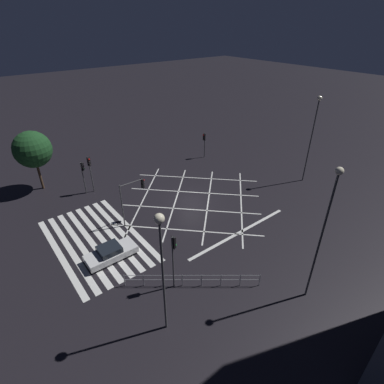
{
  "coord_description": "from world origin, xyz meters",
  "views": [
    {
      "loc": [
        21.47,
        -16.84,
        17.02
      ],
      "look_at": [
        0.0,
        0.0,
        1.05
      ],
      "focal_mm": 28.0,
      "sensor_mm": 36.0,
      "label": 1
    }
  ],
  "objects_px": {
    "traffic_light_sw_main": "(90,168)",
    "traffic_light_median_south": "(133,192)",
    "street_lamp_east": "(314,126)",
    "street_lamp_west": "(161,250)",
    "traffic_light_se_cross": "(174,252)",
    "street_lamp_far": "(326,219)",
    "street_tree_near": "(32,150)",
    "waiting_car": "(111,253)",
    "traffic_light_sw_cross": "(83,171)",
    "traffic_light_nw_cross": "(204,140)"
  },
  "relations": [
    {
      "from": "traffic_light_sw_main",
      "to": "traffic_light_median_south",
      "type": "bearing_deg",
      "value": 7.14
    },
    {
      "from": "street_lamp_east",
      "to": "street_lamp_west",
      "type": "distance_m",
      "value": 24.86
    },
    {
      "from": "traffic_light_se_cross",
      "to": "street_lamp_far",
      "type": "distance_m",
      "value": 9.92
    },
    {
      "from": "street_tree_near",
      "to": "waiting_car",
      "type": "xyz_separation_m",
      "value": [
        15.62,
        1.16,
        -4.2
      ]
    },
    {
      "from": "traffic_light_se_cross",
      "to": "traffic_light_sw_cross",
      "type": "height_order",
      "value": "traffic_light_se_cross"
    },
    {
      "from": "street_lamp_far",
      "to": "traffic_light_nw_cross",
      "type": "bearing_deg",
      "value": 156.75
    },
    {
      "from": "street_lamp_east",
      "to": "traffic_light_sw_main",
      "type": "bearing_deg",
      "value": -121.61
    },
    {
      "from": "traffic_light_median_south",
      "to": "waiting_car",
      "type": "bearing_deg",
      "value": -141.19
    },
    {
      "from": "traffic_light_nw_cross",
      "to": "street_tree_near",
      "type": "relative_size",
      "value": 0.51
    },
    {
      "from": "traffic_light_sw_cross",
      "to": "street_tree_near",
      "type": "distance_m",
      "value": 5.85
    },
    {
      "from": "street_lamp_west",
      "to": "street_tree_near",
      "type": "bearing_deg",
      "value": -177.18
    },
    {
      "from": "street_lamp_east",
      "to": "street_tree_near",
      "type": "bearing_deg",
      "value": -124.42
    },
    {
      "from": "traffic_light_se_cross",
      "to": "traffic_light_sw_main",
      "type": "distance_m",
      "value": 16.82
    },
    {
      "from": "street_lamp_west",
      "to": "street_tree_near",
      "type": "relative_size",
      "value": 1.29
    },
    {
      "from": "traffic_light_se_cross",
      "to": "street_tree_near",
      "type": "relative_size",
      "value": 0.68
    },
    {
      "from": "street_lamp_west",
      "to": "street_lamp_far",
      "type": "xyz_separation_m",
      "value": [
        3.95,
        9.21,
        0.19
      ]
    },
    {
      "from": "street_tree_near",
      "to": "street_lamp_west",
      "type": "bearing_deg",
      "value": 2.82
    },
    {
      "from": "traffic_light_se_cross",
      "to": "waiting_car",
      "type": "relative_size",
      "value": 1.11
    },
    {
      "from": "traffic_light_se_cross",
      "to": "street_lamp_east",
      "type": "distance_m",
      "value": 22.29
    },
    {
      "from": "street_lamp_west",
      "to": "traffic_light_se_cross",
      "type": "bearing_deg",
      "value": 135.5
    },
    {
      "from": "traffic_light_nw_cross",
      "to": "traffic_light_se_cross",
      "type": "distance_m",
      "value": 23.51
    },
    {
      "from": "traffic_light_se_cross",
      "to": "traffic_light_sw_main",
      "type": "height_order",
      "value": "traffic_light_se_cross"
    },
    {
      "from": "traffic_light_nw_cross",
      "to": "street_tree_near",
      "type": "height_order",
      "value": "street_tree_near"
    },
    {
      "from": "traffic_light_sw_cross",
      "to": "street_lamp_east",
      "type": "relative_size",
      "value": 0.38
    },
    {
      "from": "traffic_light_median_south",
      "to": "street_lamp_west",
      "type": "bearing_deg",
      "value": -110.05
    },
    {
      "from": "street_lamp_west",
      "to": "traffic_light_nw_cross",
      "type": "bearing_deg",
      "value": 134.87
    },
    {
      "from": "traffic_light_sw_cross",
      "to": "street_tree_near",
      "type": "xyz_separation_m",
      "value": [
        -4.14,
        -3.58,
        2.08
      ]
    },
    {
      "from": "traffic_light_sw_cross",
      "to": "street_lamp_west",
      "type": "bearing_deg",
      "value": -97.06
    },
    {
      "from": "street_lamp_east",
      "to": "street_lamp_west",
      "type": "bearing_deg",
      "value": -75.18
    },
    {
      "from": "street_lamp_west",
      "to": "waiting_car",
      "type": "bearing_deg",
      "value": -179.99
    },
    {
      "from": "traffic_light_sw_main",
      "to": "street_lamp_east",
      "type": "bearing_deg",
      "value": 58.39
    },
    {
      "from": "traffic_light_sw_cross",
      "to": "traffic_light_sw_main",
      "type": "xyz_separation_m",
      "value": [
        0.27,
        0.74,
        0.33
      ]
    },
    {
      "from": "traffic_light_nw_cross",
      "to": "street_lamp_far",
      "type": "relative_size",
      "value": 0.35
    },
    {
      "from": "traffic_light_sw_main",
      "to": "street_tree_near",
      "type": "distance_m",
      "value": 6.41
    },
    {
      "from": "street_lamp_east",
      "to": "street_tree_near",
      "type": "height_order",
      "value": "street_lamp_east"
    },
    {
      "from": "traffic_light_se_cross",
      "to": "street_lamp_east",
      "type": "relative_size",
      "value": 0.46
    },
    {
      "from": "traffic_light_sw_main",
      "to": "street_lamp_west",
      "type": "relative_size",
      "value": 0.49
    },
    {
      "from": "traffic_light_sw_main",
      "to": "traffic_light_sw_cross",
      "type": "bearing_deg",
      "value": -109.85
    },
    {
      "from": "traffic_light_median_south",
      "to": "traffic_light_se_cross",
      "type": "relative_size",
      "value": 0.96
    },
    {
      "from": "street_lamp_far",
      "to": "street_tree_near",
      "type": "xyz_separation_m",
      "value": [
        -27.58,
        -10.37,
        -1.83
      ]
    },
    {
      "from": "street_tree_near",
      "to": "waiting_car",
      "type": "bearing_deg",
      "value": 4.26
    },
    {
      "from": "street_lamp_east",
      "to": "traffic_light_se_cross",
      "type": "bearing_deg",
      "value": -79.68
    },
    {
      "from": "street_lamp_west",
      "to": "waiting_car",
      "type": "height_order",
      "value": "street_lamp_west"
    },
    {
      "from": "street_lamp_east",
      "to": "street_tree_near",
      "type": "relative_size",
      "value": 1.47
    },
    {
      "from": "traffic_light_sw_cross",
      "to": "street_lamp_east",
      "type": "xyz_separation_m",
      "value": [
        13.12,
        21.62,
        4.09
      ]
    },
    {
      "from": "traffic_light_nw_cross",
      "to": "traffic_light_sw_cross",
      "type": "height_order",
      "value": "traffic_light_sw_cross"
    },
    {
      "from": "street_lamp_east",
      "to": "waiting_car",
      "type": "xyz_separation_m",
      "value": [
        -1.64,
        -24.04,
        -6.21
      ]
    },
    {
      "from": "street_lamp_west",
      "to": "street_tree_near",
      "type": "xyz_separation_m",
      "value": [
        -23.62,
        -1.16,
        -1.64
      ]
    },
    {
      "from": "traffic_light_median_south",
      "to": "traffic_light_se_cross",
      "type": "xyz_separation_m",
      "value": [
        8.91,
        -1.76,
        0.03
      ]
    },
    {
      "from": "street_lamp_far",
      "to": "traffic_light_median_south",
      "type": "bearing_deg",
      "value": -161.64
    }
  ]
}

